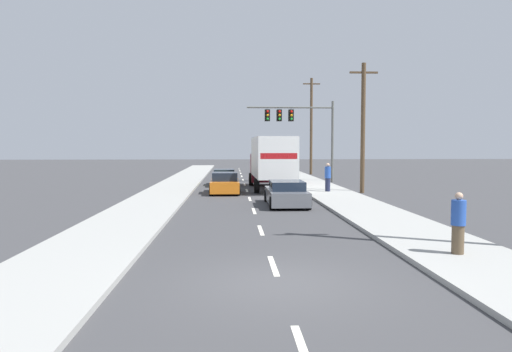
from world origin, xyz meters
TOP-DOWN VIEW (x-y plane):
  - ground_plane at (0.00, 25.00)m, footprint 140.00×140.00m
  - sidewalk_right at (5.14, 20.00)m, footprint 3.18×80.00m
  - sidewalk_left at (-5.14, 20.00)m, footprint 3.18×80.00m
  - lane_markings at (0.00, 21.50)m, footprint 0.14×62.00m
  - car_yellow at (-1.60, 25.86)m, footprint 1.93×4.35m
  - car_orange at (-1.45, 19.78)m, footprint 1.89×4.11m
  - box_truck at (1.72, 22.07)m, footprint 2.81×8.80m
  - car_gray at (1.73, 13.43)m, footprint 1.97×4.45m
  - traffic_signal_mast at (4.08, 28.55)m, footprint 7.19×0.69m
  - utility_pole_mid at (7.34, 19.53)m, footprint 1.80×0.28m
  - utility_pole_far at (7.40, 39.32)m, footprint 1.80×0.28m
  - pedestrian_near_corner at (5.06, 19.31)m, footprint 0.38×0.38m
  - pedestrian_mid_block at (4.98, 1.95)m, footprint 0.38×0.38m

SIDE VIEW (x-z plane):
  - ground_plane at x=0.00m, z-range 0.00..0.00m
  - lane_markings at x=0.00m, z-range 0.00..0.01m
  - sidewalk_right at x=5.14m, z-range 0.00..0.14m
  - sidewalk_left at x=-5.14m, z-range 0.00..0.14m
  - car_yellow at x=-1.60m, z-range -0.05..1.19m
  - car_gray at x=1.73m, z-range -0.04..1.22m
  - car_orange at x=-1.45m, z-range -0.07..1.27m
  - pedestrian_mid_block at x=4.98m, z-range 0.13..1.79m
  - pedestrian_near_corner at x=5.06m, z-range 0.14..1.93m
  - box_truck at x=1.72m, z-range 0.25..3.85m
  - utility_pole_mid at x=7.34m, z-range 0.14..8.38m
  - traffic_signal_mast at x=4.08m, z-range 1.72..8.42m
  - utility_pole_far at x=7.40m, z-range 0.14..10.23m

